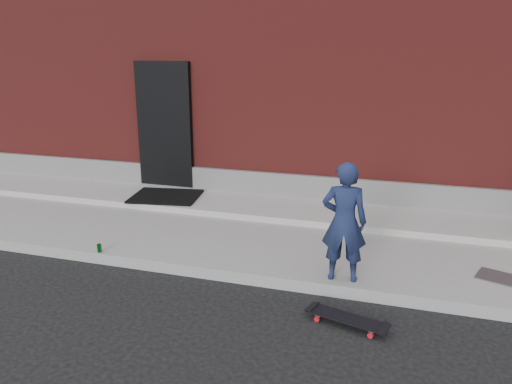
% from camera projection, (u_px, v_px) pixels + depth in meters
% --- Properties ---
extents(ground, '(80.00, 80.00, 0.00)m').
position_uv_depth(ground, '(252.00, 286.00, 5.98)').
color(ground, black).
rests_on(ground, ground).
extents(sidewalk, '(20.00, 3.00, 0.15)m').
position_uv_depth(sidewalk, '(283.00, 237.00, 7.34)').
color(sidewalk, gray).
rests_on(sidewalk, ground).
extents(apron, '(20.00, 1.20, 0.10)m').
position_uv_depth(apron, '(297.00, 210.00, 8.13)').
color(apron, '#989892').
rests_on(apron, sidewalk).
extents(building, '(20.00, 8.10, 5.00)m').
position_uv_depth(building, '(342.00, 59.00, 11.70)').
color(building, maroon).
rests_on(building, ground).
extents(child, '(0.54, 0.38, 1.41)m').
position_uv_depth(child, '(344.00, 222.00, 5.64)').
color(child, '#182245').
rests_on(child, sidewalk).
extents(skateboard, '(0.86, 0.42, 0.09)m').
position_uv_depth(skateboard, '(347.00, 319.00, 5.11)').
color(skateboard, red).
rests_on(skateboard, ground).
extents(soda_can, '(0.07, 0.07, 0.11)m').
position_uv_depth(soda_can, '(99.00, 248.00, 6.58)').
color(soda_can, '#16702A').
rests_on(soda_can, sidewalk).
extents(doormat, '(1.27, 1.09, 0.03)m').
position_uv_depth(doormat, '(166.00, 196.00, 8.65)').
color(doormat, black).
rests_on(doormat, apron).
extents(utility_plate, '(0.66, 0.53, 0.02)m').
position_uv_depth(utility_plate, '(503.00, 279.00, 5.82)').
color(utility_plate, '#59595E').
rests_on(utility_plate, sidewalk).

